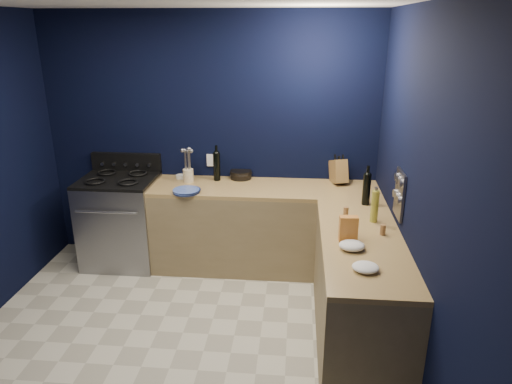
# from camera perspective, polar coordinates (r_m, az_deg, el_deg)

# --- Properties ---
(floor) EXTENTS (3.50, 3.50, 0.02)m
(floor) POSITION_cam_1_polar(r_m,az_deg,el_deg) (4.00, -9.68, -18.56)
(floor) COLOR #BDB8A6
(floor) RESTS_ON ground
(wall_back) EXTENTS (3.50, 0.02, 2.60)m
(wall_back) POSITION_cam_1_polar(r_m,az_deg,el_deg) (4.99, -5.55, 6.39)
(wall_back) COLOR black
(wall_back) RESTS_ON ground
(wall_right) EXTENTS (0.02, 3.50, 2.60)m
(wall_right) POSITION_cam_1_polar(r_m,az_deg,el_deg) (3.33, 19.56, -1.59)
(wall_right) COLOR black
(wall_right) RESTS_ON ground
(wall_front) EXTENTS (3.50, 0.02, 2.60)m
(wall_front) POSITION_cam_1_polar(r_m,az_deg,el_deg) (1.93, -25.83, -19.19)
(wall_front) COLOR black
(wall_front) RESTS_ON ground
(cab_back) EXTENTS (2.30, 0.63, 0.86)m
(cab_back) POSITION_cam_1_polar(r_m,az_deg,el_deg) (4.89, 1.04, -4.58)
(cab_back) COLOR olive
(cab_back) RESTS_ON floor
(top_back) EXTENTS (2.30, 0.63, 0.04)m
(top_back) POSITION_cam_1_polar(r_m,az_deg,el_deg) (4.73, 1.07, 0.40)
(top_back) COLOR brown
(top_back) RESTS_ON cab_back
(cab_right) EXTENTS (0.63, 1.67, 0.86)m
(cab_right) POSITION_cam_1_polar(r_m,az_deg,el_deg) (3.90, 12.36, -11.90)
(cab_right) COLOR olive
(cab_right) RESTS_ON floor
(top_right) EXTENTS (0.63, 1.67, 0.04)m
(top_right) POSITION_cam_1_polar(r_m,az_deg,el_deg) (3.69, 12.87, -5.93)
(top_right) COLOR brown
(top_right) RESTS_ON cab_right
(gas_range) EXTENTS (0.76, 0.66, 0.92)m
(gas_range) POSITION_cam_1_polar(r_m,az_deg,el_deg) (5.20, -16.09, -3.54)
(gas_range) COLOR gray
(gas_range) RESTS_ON floor
(oven_door) EXTENTS (0.59, 0.02, 0.42)m
(oven_door) POSITION_cam_1_polar(r_m,az_deg,el_deg) (4.93, -17.34, -5.08)
(oven_door) COLOR black
(oven_door) RESTS_ON gas_range
(cooktop) EXTENTS (0.76, 0.66, 0.03)m
(cooktop) POSITION_cam_1_polar(r_m,az_deg,el_deg) (5.03, -16.59, 1.43)
(cooktop) COLOR black
(cooktop) RESTS_ON gas_range
(backguard) EXTENTS (0.76, 0.06, 0.20)m
(backguard) POSITION_cam_1_polar(r_m,az_deg,el_deg) (5.27, -15.55, 3.55)
(backguard) COLOR black
(backguard) RESTS_ON gas_range
(spice_panel) EXTENTS (0.02, 0.28, 0.38)m
(spice_panel) POSITION_cam_1_polar(r_m,az_deg,el_deg) (3.87, 17.13, -0.28)
(spice_panel) COLOR gray
(spice_panel) RESTS_ON wall_right
(wall_outlet) EXTENTS (0.09, 0.02, 0.13)m
(wall_outlet) POSITION_cam_1_polar(r_m,az_deg,el_deg) (5.03, -5.52, 3.89)
(wall_outlet) COLOR white
(wall_outlet) RESTS_ON wall_back
(plate_stack) EXTENTS (0.33, 0.33, 0.03)m
(plate_stack) POSITION_cam_1_polar(r_m,az_deg,el_deg) (4.61, -8.53, 0.13)
(plate_stack) COLOR #3441A4
(plate_stack) RESTS_ON top_back
(ramekin) EXTENTS (0.10, 0.10, 0.04)m
(ramekin) POSITION_cam_1_polar(r_m,az_deg,el_deg) (5.04, -9.21, 1.87)
(ramekin) COLOR white
(ramekin) RESTS_ON top_back
(utensil_crock) EXTENTS (0.14, 0.14, 0.14)m
(utensil_crock) POSITION_cam_1_polar(r_m,az_deg,el_deg) (4.91, -8.27, 2.02)
(utensil_crock) COLOR beige
(utensil_crock) RESTS_ON top_back
(wine_bottle_back) EXTENTS (0.08, 0.08, 0.30)m
(wine_bottle_back) POSITION_cam_1_polar(r_m,az_deg,el_deg) (4.90, -4.82, 3.10)
(wine_bottle_back) COLOR black
(wine_bottle_back) RESTS_ON top_back
(lemon_basket) EXTENTS (0.29, 0.29, 0.09)m
(lemon_basket) POSITION_cam_1_polar(r_m,az_deg,el_deg) (4.97, -1.86, 2.15)
(lemon_basket) COLOR black
(lemon_basket) RESTS_ON top_back
(knife_block) EXTENTS (0.20, 0.31, 0.30)m
(knife_block) POSITION_cam_1_polar(r_m,az_deg,el_deg) (4.89, 10.04, 2.48)
(knife_block) COLOR brown
(knife_block) RESTS_ON top_back
(wine_bottle_right) EXTENTS (0.08, 0.08, 0.29)m
(wine_bottle_right) POSITION_cam_1_polar(r_m,az_deg,el_deg) (4.33, 13.35, 0.30)
(wine_bottle_right) COLOR black
(wine_bottle_right) RESTS_ON top_right
(oil_bottle) EXTENTS (0.08, 0.08, 0.27)m
(oil_bottle) POSITION_cam_1_polar(r_m,az_deg,el_deg) (3.97, 14.30, -1.70)
(oil_bottle) COLOR olive
(oil_bottle) RESTS_ON top_right
(spice_jar_near) EXTENTS (0.05, 0.05, 0.09)m
(spice_jar_near) POSITION_cam_1_polar(r_m,az_deg,el_deg) (4.04, 10.91, -2.43)
(spice_jar_near) COLOR olive
(spice_jar_near) RESTS_ON top_right
(spice_jar_far) EXTENTS (0.05, 0.05, 0.08)m
(spice_jar_far) POSITION_cam_1_polar(r_m,az_deg,el_deg) (3.78, 15.24, -4.46)
(spice_jar_far) COLOR olive
(spice_jar_far) RESTS_ON top_right
(crouton_bag) EXTENTS (0.14, 0.07, 0.20)m
(crouton_bag) POSITION_cam_1_polar(r_m,az_deg,el_deg) (3.59, 11.22, -4.45)
(crouton_bag) COLOR #CA5129
(crouton_bag) RESTS_ON top_right
(towel_front) EXTENTS (0.22, 0.20, 0.07)m
(towel_front) POSITION_cam_1_polar(r_m,az_deg,el_deg) (3.49, 11.63, -6.42)
(towel_front) COLOR white
(towel_front) RESTS_ON top_right
(towel_end) EXTENTS (0.20, 0.18, 0.05)m
(towel_end) POSITION_cam_1_polar(r_m,az_deg,el_deg) (3.23, 13.24, -8.94)
(towel_end) COLOR white
(towel_end) RESTS_ON top_right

